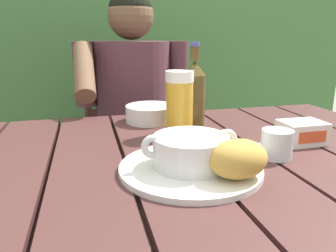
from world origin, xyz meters
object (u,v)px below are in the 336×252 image
object	(u,v)px
soup_bowl	(191,150)
butter_tub	(302,132)
water_glass_small	(277,144)
diner_bowl	(150,113)
person_eating	(134,110)
beer_glass	(179,103)
chair_near_diner	(130,148)
beer_bottle	(194,94)
table_knife	(236,148)
serving_plate	(190,168)
bread_roll	(238,159)

from	to	relation	value
soup_bowl	butter_tub	size ratio (longest dim) A/B	1.85
water_glass_small	diner_bowl	bearing A→B (deg)	118.94
person_eating	butter_tub	size ratio (longest dim) A/B	10.92
soup_bowl	beer_glass	world-z (taller)	beer_glass
beer_glass	water_glass_small	bearing A→B (deg)	-55.29
chair_near_diner	water_glass_small	bearing A→B (deg)	-77.14
person_eating	butter_tub	world-z (taller)	person_eating
diner_bowl	beer_bottle	bearing A→B (deg)	-49.32
chair_near_diner	diner_bowl	size ratio (longest dim) A/B	6.10
soup_bowl	table_knife	bearing A→B (deg)	32.25
chair_near_diner	person_eating	bearing A→B (deg)	-90.82
beer_bottle	butter_tub	size ratio (longest dim) A/B	2.29
serving_plate	soup_bowl	xyz separation A→B (m)	(0.00, 0.00, 0.04)
person_eating	soup_bowl	bearing A→B (deg)	-89.64
bread_roll	diner_bowl	world-z (taller)	bread_roll
butter_tub	diner_bowl	bearing A→B (deg)	137.13
person_eating	beer_glass	distance (m)	0.52
soup_bowl	chair_near_diner	bearing A→B (deg)	90.11
beer_glass	chair_near_diner	bearing A→B (deg)	94.25
bread_roll	beer_glass	bearing A→B (deg)	92.81
beer_bottle	diner_bowl	bearing A→B (deg)	130.68
beer_glass	butter_tub	world-z (taller)	beer_glass
soup_bowl	table_knife	distance (m)	0.18
person_eating	beer_bottle	distance (m)	0.50
soup_bowl	diner_bowl	distance (m)	0.41
table_knife	diner_bowl	world-z (taller)	diner_bowl
chair_near_diner	butter_tub	distance (m)	0.98
beer_glass	water_glass_small	size ratio (longest dim) A/B	2.51
table_knife	beer_glass	bearing A→B (deg)	120.91
butter_tub	table_knife	world-z (taller)	butter_tub
serving_plate	beer_bottle	world-z (taller)	beer_bottle
chair_near_diner	beer_bottle	xyz separation A→B (m)	(0.11, -0.67, 0.39)
beer_glass	beer_bottle	world-z (taller)	beer_bottle
bread_roll	water_glass_small	distance (m)	0.18
butter_tub	person_eating	bearing A→B (deg)	117.21
diner_bowl	table_knife	bearing A→B (deg)	-64.68
person_eating	bread_roll	world-z (taller)	person_eating
soup_bowl	bread_roll	bearing A→B (deg)	-49.40
person_eating	serving_plate	xyz separation A→B (m)	(0.00, -0.76, 0.04)
butter_tub	chair_near_diner	bearing A→B (deg)	111.27
beer_glass	person_eating	bearing A→B (deg)	96.30
serving_plate	bread_roll	size ratio (longest dim) A/B	2.36
person_eating	soup_bowl	xyz separation A→B (m)	(0.00, -0.76, 0.08)
diner_bowl	soup_bowl	bearing A→B (deg)	-89.75
person_eating	beer_glass	size ratio (longest dim) A/B	6.78
soup_bowl	diner_bowl	xyz separation A→B (m)	(-0.00, 0.41, -0.02)
soup_bowl	beer_bottle	xyz separation A→B (m)	(0.10, 0.29, 0.06)
serving_plate	diner_bowl	size ratio (longest dim) A/B	1.85
water_glass_small	table_knife	xyz separation A→B (m)	(-0.06, 0.07, -0.03)
person_eating	serving_plate	distance (m)	0.76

